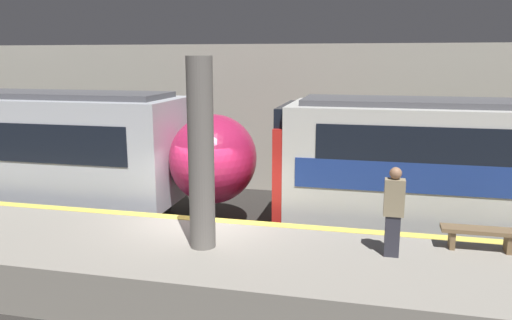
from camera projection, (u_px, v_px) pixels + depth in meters
ground_plane at (205, 257)px, 12.21m from camera, size 120.00×120.00×0.00m
platform at (178, 266)px, 10.43m from camera, size 40.00×3.53×1.02m
station_rear_barrier at (263, 119)px, 17.91m from camera, size 50.00×0.15×5.25m
support_pillar_near at (201, 155)px, 9.79m from camera, size 0.51×0.51×3.81m
person_waiting at (394, 209)px, 9.50m from camera, size 0.38×0.24×1.76m
platform_bench at (480, 234)px, 9.92m from camera, size 1.50×0.40×0.45m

